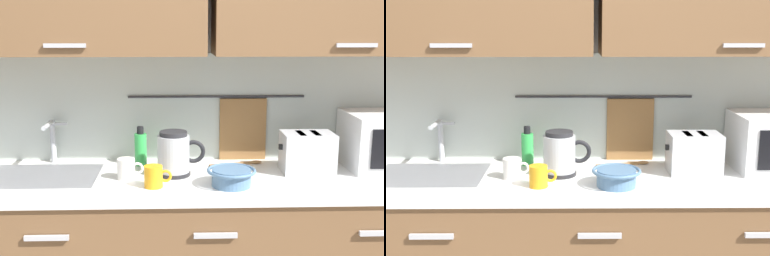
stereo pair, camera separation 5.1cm
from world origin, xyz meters
TOP-DOWN VIEW (x-y plane):
  - back_wall_assembly at (0.00, 0.53)m, footprint 3.70×0.41m
  - sink_faucet at (-0.78, 0.53)m, footprint 0.09×0.17m
  - electric_kettle at (-0.17, 0.31)m, footprint 0.23×0.16m
  - dish_soap_bottle at (-0.34, 0.48)m, footprint 0.06×0.06m
  - mug_near_sink at (-0.26, 0.14)m, footprint 0.12×0.08m
  - mixing_bowl at (0.08, 0.15)m, footprint 0.21×0.21m
  - toaster at (0.46, 0.34)m, footprint 0.26×0.17m
  - mug_by_kettle at (-0.38, 0.26)m, footprint 0.12×0.08m
  - wooden_spoon at (0.17, 0.48)m, footprint 0.28×0.09m

SIDE VIEW (x-z plane):
  - wooden_spoon at x=0.17m, z-range 0.90..0.91m
  - mixing_bowl at x=0.08m, z-range 0.91..0.98m
  - mug_near_sink at x=-0.26m, z-range 0.90..1.00m
  - mug_by_kettle at x=-0.38m, z-range 0.90..1.00m
  - dish_soap_bottle at x=-0.34m, z-range 0.89..1.08m
  - toaster at x=0.46m, z-range 0.90..1.09m
  - electric_kettle at x=-0.17m, z-range 0.90..1.11m
  - sink_faucet at x=-0.78m, z-range 0.93..1.15m
  - back_wall_assembly at x=0.00m, z-range 0.27..2.77m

